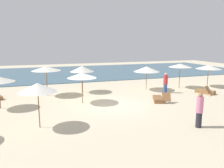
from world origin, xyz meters
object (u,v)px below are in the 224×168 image
Objects in this scene: umbrella_2 at (147,69)px; umbrella_3 at (209,67)px; umbrella_6 at (46,69)px; umbrella_1 at (38,88)px; lounger_0 at (205,92)px; person_1 at (165,83)px; umbrella_8 at (180,66)px; person_3 at (199,110)px; umbrella_0 at (82,69)px; umbrella_4 at (82,75)px; lounger_3 at (159,99)px.

umbrella_3 is at bearing -5.69° from umbrella_2.
umbrella_1 is at bearing -95.88° from umbrella_6.
person_1 is at bearing 156.62° from lounger_0.
umbrella_2 reaches higher than lounger_0.
umbrella_1 is at bearing -153.33° from umbrella_8.
umbrella_1 is at bearing -145.02° from umbrella_2.
umbrella_2 is at bearing 174.31° from umbrella_3.
person_3 is at bearing -132.99° from lounger_0.
person_1 is at bearing -12.92° from umbrella_6.
umbrella_0 is 3.39m from umbrella_4.
umbrella_0 reaches higher than lounger_3.
umbrella_2 is (5.44, -0.87, -0.13)m from umbrella_0.
umbrella_0 is 6.92m from person_1.
lounger_0 is at bearing 15.01° from umbrella_1.
umbrella_8 is at bearing -2.16° from umbrella_2.
umbrella_1 is 11.05m from person_1.
umbrella_4 is (-6.11, -2.45, 0.08)m from umbrella_2.
person_3 is at bearing -54.41° from umbrella_6.
umbrella_1 is at bearing -164.99° from lounger_0.
lounger_0 is (9.33, -3.70, -1.78)m from umbrella_0.
umbrella_2 is at bearing -3.88° from umbrella_6.
umbrella_2 is at bearing 34.98° from umbrella_1.
umbrella_1 is 0.99× the size of umbrella_2.
umbrella_4 is at bearing -166.07° from umbrella_8.
umbrella_0 is 11.55m from umbrella_3.
umbrella_2 is 4.21m from lounger_3.
lounger_0 is at bearing -15.57° from umbrella_6.
umbrella_0 is at bearing 173.48° from umbrella_8.
umbrella_4 is at bearing -171.31° from umbrella_3.
umbrella_6 is at bearing 167.08° from person_1.
person_1 is (1.87, 2.20, 0.66)m from lounger_3.
lounger_3 is at bearing -14.15° from umbrella_4.
umbrella_4 is 3.72m from umbrella_6.
umbrella_8 is (12.26, 6.16, 0.05)m from umbrella_1.
lounger_3 is at bearing -139.21° from umbrella_8.
umbrella_6 is 8.74m from lounger_3.
umbrella_8 reaches higher than lounger_0.
lounger_3 is at bearing -155.56° from umbrella_3.
umbrella_1 is 16.04m from umbrella_3.
umbrella_6 reaches higher than umbrella_3.
lounger_0 is at bearing -23.38° from person_1.
umbrella_6 is at bearing 125.73° from umbrella_4.
umbrella_8 reaches higher than umbrella_0.
umbrella_8 is (11.56, -0.68, -0.08)m from umbrella_6.
lounger_0 is 8.11m from person_3.
umbrella_1 reaches higher than umbrella_0.
person_1 reaches higher than lounger_0.
umbrella_1 is 7.84m from person_3.
lounger_0 is (12.17, -3.39, -1.95)m from umbrella_6.
person_3 is (-4.90, -8.62, -1.17)m from umbrella_8.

